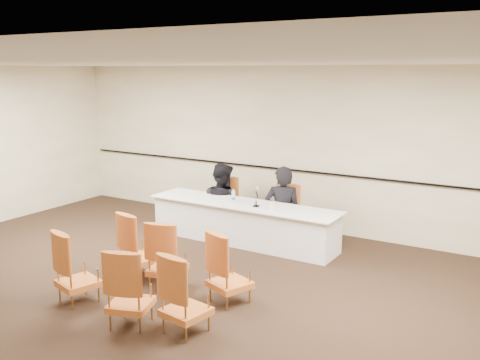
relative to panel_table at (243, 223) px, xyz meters
name	(u,v)px	position (x,y,z in m)	size (l,w,h in m)	color
floor	(154,303)	(0.31, -2.71, -0.34)	(10.00, 10.00, 0.00)	black
ceiling	(146,63)	(0.31, -2.71, 2.66)	(10.00, 10.00, 0.00)	silver
wall_back	(293,148)	(0.31, 1.29, 1.16)	(10.00, 0.04, 3.00)	beige
wall_rail	(292,170)	(0.31, 1.25, 0.76)	(9.80, 0.04, 0.03)	black
panel_table	(243,223)	(0.00, 0.00, 0.00)	(3.44, 0.80, 0.69)	silver
panelist_main	(283,216)	(0.50, 0.52, 0.07)	(0.65, 0.43, 1.78)	black
panelist_main_chair	(283,213)	(0.50, 0.52, 0.13)	(0.50, 0.50, 0.95)	#A7421E
panelist_second	(222,208)	(-0.77, 0.53, 0.03)	(0.84, 0.66, 1.73)	black
panelist_second_chair	(222,203)	(-0.77, 0.53, 0.13)	(0.50, 0.50, 0.95)	#A7421E
papers	(267,208)	(0.50, -0.07, 0.35)	(0.30, 0.22, 0.00)	white
microphone	(256,198)	(0.30, -0.08, 0.50)	(0.11, 0.22, 0.31)	black
water_bottle	(233,196)	(-0.19, 0.00, 0.46)	(0.07, 0.07, 0.22)	#188482
drinking_glass	(254,203)	(0.25, -0.07, 0.39)	(0.06, 0.06, 0.10)	silver
coffee_cup	(271,206)	(0.62, -0.14, 0.41)	(0.08, 0.08, 0.12)	white
aud_chair_front_left	(139,244)	(-0.48, -2.09, 0.13)	(0.50, 0.50, 0.95)	#A7421E
aud_chair_front_mid	(167,254)	(0.12, -2.20, 0.13)	(0.50, 0.50, 0.95)	#A7421E
aud_chair_front_right	(230,267)	(1.11, -2.18, 0.13)	(0.50, 0.50, 0.95)	#A7421E
aud_chair_back_left	(77,266)	(-0.56, -3.16, 0.13)	(0.50, 0.50, 0.95)	#A7421E
aud_chair_back_mid	(130,286)	(0.45, -3.30, 0.13)	(0.50, 0.50, 0.95)	#A7421E
aud_chair_back_right	(186,293)	(1.11, -3.11, 0.13)	(0.50, 0.50, 0.95)	#A7421E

